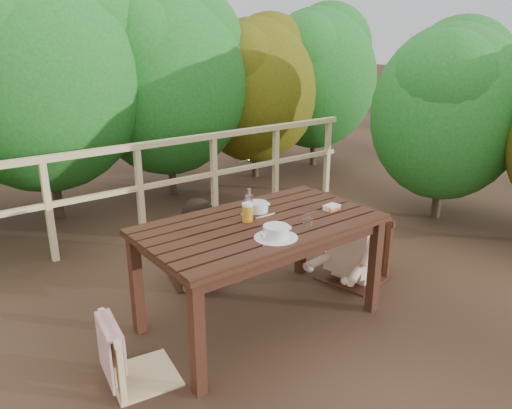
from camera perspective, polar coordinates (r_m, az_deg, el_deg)
ground at (r=3.77m, az=0.48°, el=-13.27°), size 60.00×60.00×0.00m
table at (r=3.57m, az=0.49°, el=-8.01°), size 1.67×0.94×0.77m
chair_left at (r=3.08m, az=-13.44°, el=-12.88°), size 0.46×0.46×0.82m
chair_far at (r=4.19m, az=-7.13°, el=-3.05°), size 0.54×0.54×0.90m
chair_right at (r=4.23m, az=11.51°, el=-2.35°), size 0.59×0.59×1.00m
woman at (r=4.16m, az=-7.35°, el=-1.20°), size 0.60×0.68×1.18m
diner_right at (r=4.22m, az=11.86°, el=-1.14°), size 0.67×0.58×1.18m
railing at (r=5.14m, az=-13.34°, el=1.41°), size 5.60×0.10×1.01m
hedge_row at (r=6.18m, az=-15.71°, el=17.25°), size 6.60×1.60×3.80m
soup_near at (r=3.14m, az=2.34°, el=-3.30°), size 0.28×0.28×0.09m
soup_far at (r=3.59m, az=0.17°, el=-0.40°), size 0.26×0.26×0.09m
bread_roll at (r=3.26m, az=2.30°, el=-2.60°), size 0.13×0.10×0.07m
beer_glass at (r=3.39m, az=-0.99°, el=-1.03°), size 0.08×0.08×0.15m
bottle at (r=3.44m, az=-0.82°, el=-0.00°), size 0.06×0.06×0.23m
tumbler at (r=3.33m, az=6.06°, el=-2.16°), size 0.07×0.07×0.08m
butter_tub at (r=3.68m, az=8.79°, el=-0.45°), size 0.13×0.10×0.05m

